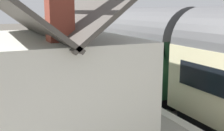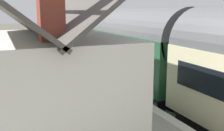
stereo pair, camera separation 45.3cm
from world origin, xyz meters
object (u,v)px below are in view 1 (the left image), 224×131
object	(u,v)px
station_building	(49,76)
bench_mid_platform	(33,49)
bench_near_building	(39,54)
station_sign_board	(64,46)
planter_edge_far	(4,49)
bench_platform_end	(47,61)
lamp_post_platform	(55,21)
train	(185,59)
bench_by_lamp	(56,68)
planter_bench_left	(4,67)
planter_bench_right	(130,96)
planter_under_sign	(22,51)
planter_edge_near	(45,51)

from	to	relation	value
station_building	bench_mid_platform	distance (m)	13.72
bench_near_building	station_sign_board	xyz separation A→B (m)	(-2.17, -1.15, 0.71)
planter_edge_far	station_sign_board	distance (m)	7.32
bench_platform_end	bench_near_building	distance (m)	2.72
bench_platform_end	lamp_post_platform	bearing A→B (deg)	-19.77
bench_mid_platform	bench_near_building	distance (m)	2.70
station_sign_board	station_building	bearing A→B (deg)	162.48
train	bench_by_lamp	distance (m)	6.58
station_building	planter_edge_far	bearing A→B (deg)	1.20
station_building	bench_mid_platform	world-z (taller)	station_building
station_sign_board	train	bearing A→B (deg)	-158.88
bench_mid_platform	planter_bench_left	xyz separation A→B (m)	(-6.24, 2.49, -0.03)
planter_bench_left	planter_bench_right	bearing A→B (deg)	-150.17
bench_mid_platform	station_sign_board	world-z (taller)	station_sign_board
bench_by_lamp	planter_under_sign	world-z (taller)	bench_by_lamp
lamp_post_platform	planter_under_sign	bearing A→B (deg)	60.27
station_building	planter_edge_far	size ratio (longest dim) A/B	8.84
bench_platform_end	lamp_post_platform	world-z (taller)	lamp_post_platform
station_building	planter_bench_left	world-z (taller)	station_building
train	lamp_post_platform	xyz separation A→B (m)	(11.24, 2.69, 1.23)
planter_bench_right	planter_bench_left	bearing A→B (deg)	29.83
planter_edge_far	planter_under_sign	bearing A→B (deg)	-148.54
train	planter_bench_left	size ratio (longest dim) A/B	23.33
planter_edge_near	planter_bench_right	distance (m)	11.30
planter_edge_near	train	bearing A→B (deg)	-162.02
train	planter_under_sign	bearing A→B (deg)	21.61
bench_by_lamp	planter_bench_left	world-z (taller)	bench_by_lamp
bench_platform_end	planter_bench_left	bearing A→B (deg)	108.55
planter_bench_left	planter_under_sign	distance (m)	6.39
planter_bench_left	station_sign_board	world-z (taller)	station_sign_board
bench_platform_end	planter_bench_left	xyz separation A→B (m)	(-0.82, 2.43, -0.03)
planter_bench_left	lamp_post_platform	world-z (taller)	lamp_post_platform
train	planter_bench_right	xyz separation A→B (m)	(-0.38, 2.71, -1.10)
bench_by_lamp	planter_edge_near	xyz separation A→B (m)	(5.89, -0.63, 0.05)
planter_edge_far	station_sign_board	world-z (taller)	station_sign_board
planter_bench_right	planter_bench_left	distance (m)	7.78
bench_mid_platform	bench_near_building	xyz separation A→B (m)	(-2.70, 0.05, 0.00)
planter_edge_far	planter_bench_left	bearing A→B (deg)	176.25
bench_by_lamp	station_sign_board	size ratio (longest dim) A/B	0.90
station_building	planter_bench_left	size ratio (longest dim) A/B	7.06
bench_mid_platform	station_sign_board	distance (m)	5.04
station_sign_board	lamp_post_platform	bearing A→B (deg)	-4.87
planter_edge_near	planter_under_sign	world-z (taller)	planter_edge_near
planter_edge_near	planter_bench_right	world-z (taller)	planter_edge_near
bench_platform_end	lamp_post_platform	distance (m)	4.83
station_building	station_sign_board	size ratio (longest dim) A/B	3.81
bench_platform_end	planter_bench_right	size ratio (longest dim) A/B	1.99
station_building	lamp_post_platform	distance (m)	12.66
station_building	planter_bench_right	world-z (taller)	station_building
bench_mid_platform	planter_bench_left	distance (m)	6.72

